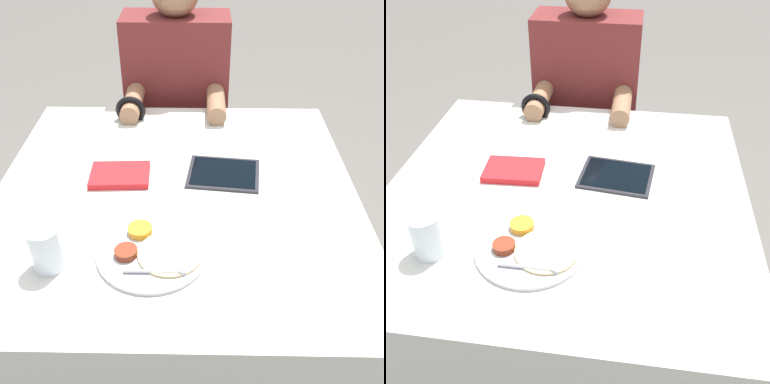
# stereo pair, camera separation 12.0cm
# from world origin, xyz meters

# --- Properties ---
(ground_plane) EXTENTS (12.00, 12.00, 0.00)m
(ground_plane) POSITION_xyz_m (0.00, 0.00, 0.00)
(ground_plane) COLOR #605B56
(dining_table) EXTENTS (1.05, 1.07, 0.76)m
(dining_table) POSITION_xyz_m (0.00, 0.00, 0.38)
(dining_table) COLOR silver
(dining_table) RESTS_ON ground_plane
(thali_tray) EXTENTS (0.28, 0.28, 0.03)m
(thali_tray) POSITION_xyz_m (-0.04, -0.26, 0.77)
(thali_tray) COLOR #B7BABF
(thali_tray) RESTS_ON dining_table
(red_notebook) EXTENTS (0.18, 0.14, 0.02)m
(red_notebook) POSITION_xyz_m (-0.17, 0.06, 0.77)
(red_notebook) COLOR silver
(red_notebook) RESTS_ON dining_table
(tablet_device) EXTENTS (0.23, 0.20, 0.01)m
(tablet_device) POSITION_xyz_m (0.14, 0.08, 0.77)
(tablet_device) COLOR #28282D
(tablet_device) RESTS_ON dining_table
(person_diner) EXTENTS (0.42, 0.43, 1.24)m
(person_diner) POSITION_xyz_m (-0.03, 0.70, 0.58)
(person_diner) COLOR black
(person_diner) RESTS_ON ground_plane
(drinking_glass) EXTENTS (0.08, 0.08, 0.12)m
(drinking_glass) POSITION_xyz_m (-0.28, -0.30, 0.82)
(drinking_glass) COLOR silver
(drinking_glass) RESTS_ON dining_table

